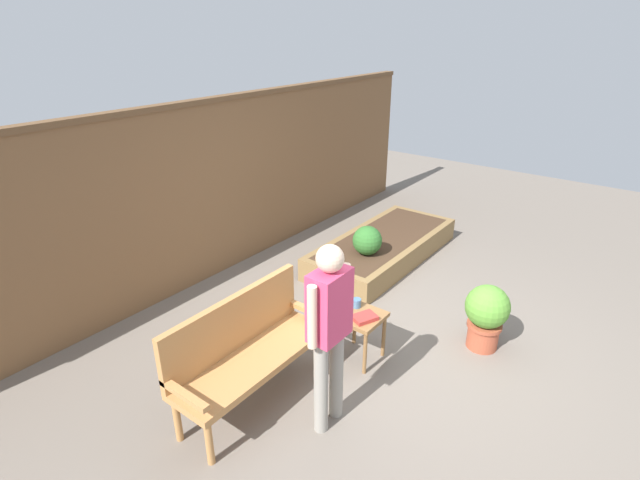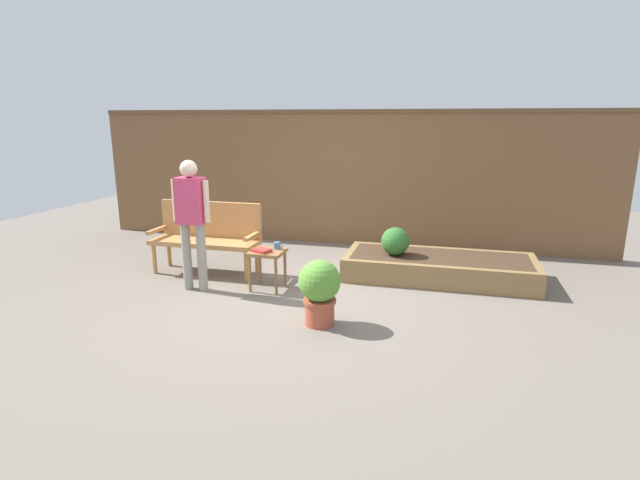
# 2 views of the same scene
# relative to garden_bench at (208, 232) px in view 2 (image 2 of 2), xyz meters

# --- Properties ---
(ground_plane) EXTENTS (14.00, 14.00, 0.00)m
(ground_plane) POSITION_rel_garden_bench_xyz_m (1.39, -0.64, -0.54)
(ground_plane) COLOR #70665B
(fence_back) EXTENTS (8.40, 0.14, 2.16)m
(fence_back) POSITION_rel_garden_bench_xyz_m (1.39, 1.96, 0.55)
(fence_back) COLOR brown
(fence_back) RESTS_ON ground_plane
(garden_bench) EXTENTS (1.44, 0.48, 0.94)m
(garden_bench) POSITION_rel_garden_bench_xyz_m (0.00, 0.00, 0.00)
(garden_bench) COLOR #B77F47
(garden_bench) RESTS_ON ground_plane
(side_table) EXTENTS (0.40, 0.40, 0.48)m
(side_table) POSITION_rel_garden_bench_xyz_m (1.02, -0.46, -0.15)
(side_table) COLOR olive
(side_table) RESTS_ON ground_plane
(cup_on_table) EXTENTS (0.12, 0.08, 0.08)m
(cup_on_table) POSITION_rel_garden_bench_xyz_m (1.11, -0.36, -0.02)
(cup_on_table) COLOR teal
(cup_on_table) RESTS_ON side_table
(book_on_table) EXTENTS (0.26, 0.23, 0.04)m
(book_on_table) POSITION_rel_garden_bench_xyz_m (0.97, -0.53, -0.05)
(book_on_table) COLOR #B2332D
(book_on_table) RESTS_ON side_table
(potted_boxwood) EXTENTS (0.42, 0.42, 0.67)m
(potted_boxwood) POSITION_rel_garden_bench_xyz_m (1.90, -1.33, -0.17)
(potted_boxwood) COLOR #A84C33
(potted_boxwood) RESTS_ON ground_plane
(raised_planter_bed) EXTENTS (2.40, 1.00, 0.30)m
(raised_planter_bed) POSITION_rel_garden_bench_xyz_m (3.02, 0.46, -0.39)
(raised_planter_bed) COLOR olive
(raised_planter_bed) RESTS_ON ground_plane
(shrub_near_bench) EXTENTS (0.36, 0.36, 0.36)m
(shrub_near_bench) POSITION_rel_garden_bench_xyz_m (2.46, 0.38, -0.06)
(shrub_near_bench) COLOR brown
(shrub_near_bench) RESTS_ON raised_planter_bed
(person_by_bench) EXTENTS (0.47, 0.20, 1.56)m
(person_by_bench) POSITION_rel_garden_bench_xyz_m (0.18, -0.71, 0.39)
(person_by_bench) COLOR gray
(person_by_bench) RESTS_ON ground_plane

